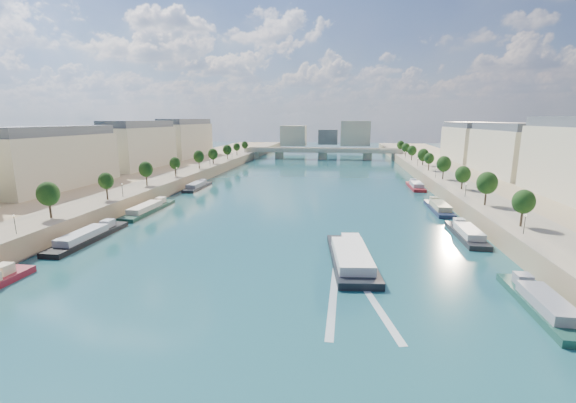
% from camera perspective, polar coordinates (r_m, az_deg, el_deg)
% --- Properties ---
extents(ground, '(700.00, 700.00, 0.00)m').
position_cam_1_polar(ground, '(142.03, 2.03, 0.48)').
color(ground, '#0E373E').
rests_on(ground, ground).
extents(quay_left, '(44.00, 520.00, 5.00)m').
position_cam_1_polar(quay_left, '(165.33, -23.63, 2.00)').
color(quay_left, '#9E8460').
rests_on(quay_left, ground).
extents(quay_right, '(44.00, 520.00, 5.00)m').
position_cam_1_polar(quay_right, '(152.01, 30.14, 0.56)').
color(quay_right, '#9E8460').
rests_on(quay_right, ground).
extents(pave_left, '(14.00, 520.00, 0.10)m').
position_cam_1_polar(pave_left, '(157.58, -19.06, 2.84)').
color(pave_left, gray).
rests_on(pave_left, quay_left).
extents(pave_right, '(14.00, 520.00, 0.10)m').
position_cam_1_polar(pave_right, '(146.58, 24.81, 1.73)').
color(pave_right, gray).
rests_on(pave_right, quay_right).
extents(trees_left, '(4.80, 268.80, 8.26)m').
position_cam_1_polar(trees_left, '(157.73, -18.21, 4.90)').
color(trees_left, '#382B1E').
rests_on(trees_left, ground).
extents(trees_right, '(4.80, 268.80, 8.26)m').
position_cam_1_polar(trees_right, '(154.79, 23.24, 4.40)').
color(trees_right, '#382B1E').
rests_on(trees_right, ground).
extents(lamps_left, '(0.36, 200.36, 4.28)m').
position_cam_1_polar(lamps_left, '(146.35, -19.32, 3.24)').
color(lamps_left, black).
rests_on(lamps_left, ground).
extents(lamps_right, '(0.36, 200.36, 4.28)m').
position_cam_1_polar(lamps_right, '(149.71, 22.72, 3.17)').
color(lamps_right, black).
rests_on(lamps_right, ground).
extents(buildings_left, '(16.00, 226.00, 23.20)m').
position_cam_1_polar(buildings_left, '(180.79, -25.56, 7.08)').
color(buildings_left, '#C2B795').
rests_on(buildings_left, ground).
extents(buildings_right, '(16.00, 226.00, 23.20)m').
position_cam_1_polar(buildings_right, '(166.42, 33.30, 5.94)').
color(buildings_right, '#C2B795').
rests_on(buildings_right, ground).
extents(skyline, '(79.00, 42.00, 22.00)m').
position_cam_1_polar(skyline, '(358.32, 6.38, 9.81)').
color(skyline, '#C2B795').
rests_on(skyline, ground).
extents(bridge, '(112.00, 12.00, 8.15)m').
position_cam_1_polar(bridge, '(282.54, 5.17, 7.29)').
color(bridge, '#C1B79E').
rests_on(bridge, ground).
extents(tour_barge, '(10.96, 28.60, 3.79)m').
position_cam_1_polar(tour_barge, '(80.17, 9.35, -8.17)').
color(tour_barge, black).
rests_on(tour_barge, ground).
extents(wake, '(10.73, 26.01, 0.04)m').
position_cam_1_polar(wake, '(65.30, 9.58, -14.05)').
color(wake, silver).
rests_on(wake, ground).
extents(moored_barges_left, '(5.00, 159.39, 3.60)m').
position_cam_1_polar(moored_barges_left, '(104.60, -27.49, -4.70)').
color(moored_barges_left, '#182135').
rests_on(moored_barges_left, ground).
extents(moored_barges_right, '(5.00, 158.86, 3.60)m').
position_cam_1_polar(moored_barges_right, '(103.31, 25.24, -4.68)').
color(moored_barges_right, black).
rests_on(moored_barges_right, ground).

